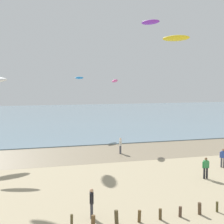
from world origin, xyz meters
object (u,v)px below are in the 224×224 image
(kite_aloft_5, at_px, (150,22))
(person_nearest_camera, at_px, (120,145))
(kite_aloft_6, at_px, (176,38))
(person_right_flank, at_px, (206,167))
(person_left_flank, at_px, (92,202))
(kite_aloft_0, at_px, (115,81))
(kite_aloft_7, at_px, (79,78))
(person_trailing_behind, at_px, (223,157))

(kite_aloft_5, bearing_deg, person_nearest_camera, 109.45)
(kite_aloft_5, height_order, kite_aloft_6, kite_aloft_5)
(person_nearest_camera, height_order, person_right_flank, same)
(person_left_flank, xyz_separation_m, person_right_flank, (10.13, 4.70, 0.00))
(person_nearest_camera, distance_m, kite_aloft_0, 8.34)
(person_right_flank, xyz_separation_m, kite_aloft_0, (-3.38, 14.75, 6.91))
(kite_aloft_7, bearing_deg, kite_aloft_0, 60.95)
(kite_aloft_0, bearing_deg, person_left_flank, -172.35)
(person_right_flank, bearing_deg, person_left_flank, -155.11)
(kite_aloft_0, relative_size, kite_aloft_6, 0.62)
(person_right_flank, height_order, kite_aloft_7, kite_aloft_7)
(kite_aloft_0, distance_m, kite_aloft_7, 9.48)
(person_trailing_behind, relative_size, kite_aloft_7, 0.87)
(person_left_flank, distance_m, person_trailing_behind, 15.26)
(person_nearest_camera, height_order, kite_aloft_6, kite_aloft_6)
(person_nearest_camera, height_order, person_trailing_behind, same)
(person_left_flank, height_order, kite_aloft_5, kite_aloft_5)
(person_trailing_behind, bearing_deg, person_nearest_camera, 134.02)
(kite_aloft_5, xyz_separation_m, kite_aloft_7, (-10.96, 0.11, -8.48))
(person_nearest_camera, bearing_deg, kite_aloft_6, 6.25)
(person_nearest_camera, xyz_separation_m, kite_aloft_5, (8.75, 13.53, 15.89))
(person_trailing_behind, bearing_deg, kite_aloft_7, 114.23)
(person_trailing_behind, relative_size, kite_aloft_5, 0.54)
(kite_aloft_0, xyz_separation_m, kite_aloft_5, (8.09, 8.90, 8.98))
(person_trailing_behind, relative_size, kite_aloft_0, 0.88)
(person_left_flank, relative_size, kite_aloft_0, 0.88)
(person_left_flank, height_order, kite_aloft_0, kite_aloft_0)
(person_right_flank, xyz_separation_m, kite_aloft_7, (-6.26, 23.77, 7.41))
(person_left_flank, bearing_deg, kite_aloft_6, 50.67)
(kite_aloft_0, distance_m, kite_aloft_6, 8.58)
(person_right_flank, relative_size, kite_aloft_6, 0.55)
(kite_aloft_0, height_order, kite_aloft_5, kite_aloft_5)
(person_right_flank, height_order, kite_aloft_6, kite_aloft_6)
(person_left_flank, xyz_separation_m, kite_aloft_0, (6.75, 19.45, 6.91))
(person_left_flank, xyz_separation_m, kite_aloft_5, (14.84, 28.35, 15.89))
(person_nearest_camera, height_order, kite_aloft_0, kite_aloft_0)
(person_right_flank, bearing_deg, person_nearest_camera, 111.77)
(person_nearest_camera, bearing_deg, person_left_flank, -112.34)
(kite_aloft_0, xyz_separation_m, kite_aloft_7, (-2.87, 9.02, 0.50))
(kite_aloft_6, relative_size, kite_aloft_7, 1.58)
(kite_aloft_6, distance_m, kite_aloft_7, 16.23)
(person_trailing_behind, height_order, kite_aloft_0, kite_aloft_0)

